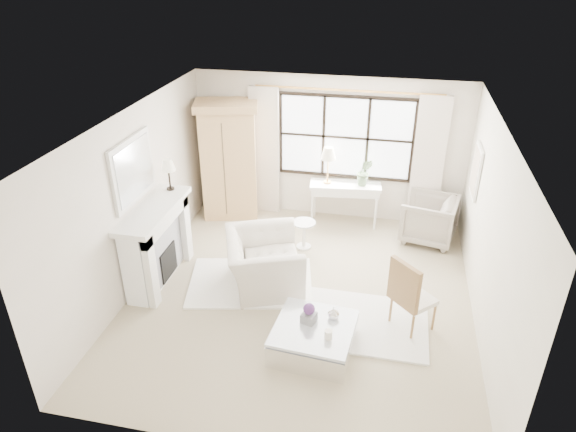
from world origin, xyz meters
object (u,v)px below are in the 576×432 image
(armoire, at_px, (229,160))
(club_armchair, at_px, (264,262))
(console_table, at_px, (344,203))
(coffee_table, at_px, (314,338))

(armoire, relative_size, club_armchair, 1.77)
(console_table, bearing_deg, armoire, 176.56)
(armoire, bearing_deg, console_table, -11.49)
(coffee_table, bearing_deg, club_armchair, 132.51)
(coffee_table, bearing_deg, armoire, 127.34)
(armoire, bearing_deg, club_armchair, -75.22)
(armoire, distance_m, coffee_table, 4.21)
(armoire, relative_size, coffee_table, 2.07)
(console_table, bearing_deg, coffee_table, -96.13)
(coffee_table, bearing_deg, console_table, 95.03)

